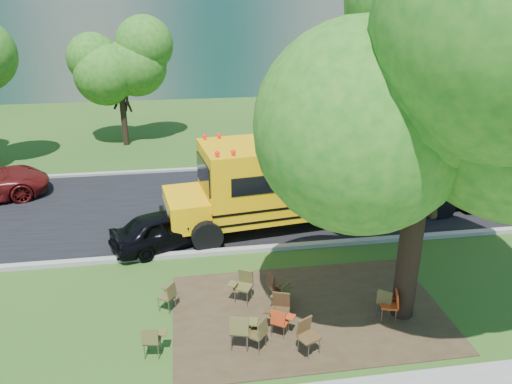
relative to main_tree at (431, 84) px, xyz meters
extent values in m
plane|color=#284A17|center=(-3.38, 0.95, -5.94)|extent=(160.00, 160.00, 0.00)
cube|color=#382819|center=(-2.38, 0.45, -5.93)|extent=(7.00, 4.50, 0.03)
cube|color=black|center=(-3.38, 7.95, -5.92)|extent=(80.00, 8.00, 0.04)
cube|color=gray|center=(-3.38, 3.95, -5.87)|extent=(80.00, 0.25, 0.14)
cube|color=gray|center=(-3.38, 12.05, -5.87)|extent=(80.00, 0.25, 0.14)
cylinder|color=black|center=(-8.38, 16.95, -4.19)|extent=(0.32, 0.32, 3.50)
sphere|color=#1D6216|center=(-8.38, 16.95, -1.72)|extent=(4.80, 4.80, 4.80)
cylinder|color=black|center=(4.62, 14.95, -3.84)|extent=(0.38, 0.38, 4.20)
sphere|color=#1D6216|center=(4.62, 14.95, -0.90)|extent=(5.60, 5.60, 5.60)
cylinder|color=black|center=(0.00, 0.00, -3.50)|extent=(0.56, 0.56, 4.88)
sphere|color=#1D6216|center=(0.00, 0.00, 0.01)|extent=(7.20, 7.20, 7.20)
cube|color=#FFB408|center=(0.83, 6.23, -4.13)|extent=(11.45, 4.02, 2.50)
cube|color=black|center=(1.14, 6.27, -3.85)|extent=(10.85, 3.98, 0.61)
cube|color=#FFB408|center=(-5.36, 5.40, -4.92)|extent=(1.61, 2.40, 0.97)
cube|color=black|center=(0.83, 6.23, -4.77)|extent=(11.48, 4.05, 0.08)
cube|color=black|center=(0.83, 6.23, -5.15)|extent=(11.48, 4.05, 0.08)
cylinder|color=black|center=(-4.76, 4.20, -5.43)|extent=(1.05, 0.44, 1.02)
cylinder|color=black|center=(-5.09, 6.72, -5.43)|extent=(1.05, 0.44, 1.02)
cylinder|color=black|center=(3.93, 5.36, -5.43)|extent=(1.05, 0.44, 1.02)
cylinder|color=black|center=(3.59, 7.89, -5.43)|extent=(1.05, 0.44, 1.02)
cylinder|color=black|center=(5.35, 5.55, -5.43)|extent=(1.05, 0.44, 1.02)
cylinder|color=black|center=(5.01, 8.08, -5.43)|extent=(1.05, 0.44, 1.02)
cube|color=brown|center=(-6.32, -0.59, -5.53)|extent=(0.44, 0.43, 0.05)
cube|color=brown|center=(-6.35, -0.75, -5.32)|extent=(0.38, 0.15, 0.37)
cube|color=brown|center=(-6.08, -0.50, -5.41)|extent=(0.24, 0.29, 0.03)
cylinder|color=slate|center=(-6.46, -0.41, -5.73)|extent=(0.02, 0.02, 0.42)
cylinder|color=slate|center=(-6.19, -0.77, -5.73)|extent=(0.02, 0.02, 0.42)
cube|color=brown|center=(-4.29, -0.64, -5.44)|extent=(0.57, 0.56, 0.06)
cube|color=brown|center=(-4.35, -0.83, -5.20)|extent=(0.46, 0.23, 0.45)
cube|color=brown|center=(-3.99, -0.56, -5.31)|extent=(0.32, 0.37, 0.03)
cylinder|color=slate|center=(-4.42, -0.40, -5.69)|extent=(0.03, 0.03, 0.50)
cylinder|color=slate|center=(-4.16, -0.87, -5.69)|extent=(0.03, 0.03, 0.50)
cube|color=#4A4020|center=(-3.94, -0.76, -5.51)|extent=(0.56, 0.56, 0.05)
cube|color=#4A4020|center=(-3.80, -0.87, -5.29)|extent=(0.32, 0.36, 0.39)
cube|color=#4A4020|center=(-3.90, -0.49, -5.39)|extent=(0.35, 0.34, 0.03)
cylinder|color=slate|center=(-4.17, -0.79, -5.72)|extent=(0.02, 0.02, 0.44)
cylinder|color=slate|center=(-3.71, -0.74, -5.72)|extent=(0.02, 0.02, 0.44)
cube|color=#442D18|center=(-3.24, -0.08, -5.46)|extent=(0.56, 0.55, 0.05)
cube|color=#442D18|center=(-3.18, 0.11, -5.23)|extent=(0.44, 0.24, 0.43)
cube|color=#442D18|center=(-3.54, -0.14, -5.33)|extent=(0.32, 0.36, 0.03)
cylinder|color=slate|center=(-3.13, -0.31, -5.70)|extent=(0.03, 0.03, 0.48)
cylinder|color=slate|center=(-3.36, 0.15, -5.70)|extent=(0.03, 0.03, 0.48)
cube|color=#B93513|center=(-3.29, -0.35, -5.54)|extent=(0.51, 0.51, 0.05)
cube|color=#B93513|center=(-3.38, -0.49, -5.34)|extent=(0.35, 0.26, 0.36)
cube|color=#B93513|center=(-3.04, -0.36, -5.43)|extent=(0.30, 0.32, 0.03)
cylinder|color=slate|center=(-3.34, -0.14, -5.74)|extent=(0.02, 0.02, 0.41)
cylinder|color=slate|center=(-3.24, -0.56, -5.74)|extent=(0.02, 0.02, 0.41)
cube|color=#52391D|center=(-2.76, -1.10, -5.49)|extent=(0.57, 0.56, 0.05)
cube|color=#52391D|center=(-2.85, -0.94, -5.26)|extent=(0.40, 0.28, 0.41)
cube|color=#52391D|center=(-2.91, -1.34, -5.36)|extent=(0.33, 0.36, 0.03)
cylinder|color=slate|center=(-2.53, -1.17, -5.71)|extent=(0.02, 0.02, 0.46)
cylinder|color=slate|center=(-3.00, -1.03, -5.71)|extent=(0.02, 0.02, 0.46)
cube|color=#C23E14|center=(-0.46, -0.17, -5.49)|extent=(0.51, 0.52, 0.05)
cube|color=#C23E14|center=(-0.28, -0.22, -5.27)|extent=(0.21, 0.41, 0.40)
cube|color=#C23E14|center=(-0.52, 0.11, -5.37)|extent=(0.33, 0.29, 0.03)
cylinder|color=slate|center=(-0.67, -0.28, -5.72)|extent=(0.02, 0.02, 0.45)
cylinder|color=slate|center=(-0.24, -0.05, -5.72)|extent=(0.02, 0.02, 0.45)
cube|color=brown|center=(-0.46, 0.04, -5.52)|extent=(0.54, 0.54, 0.05)
cube|color=brown|center=(-0.56, -0.10, -5.31)|extent=(0.36, 0.30, 0.38)
cube|color=brown|center=(-0.20, 0.01, -5.41)|extent=(0.32, 0.34, 0.03)
cylinder|color=slate|center=(-0.49, 0.27, -5.73)|extent=(0.02, 0.02, 0.42)
cylinder|color=slate|center=(-0.43, -0.18, -5.73)|extent=(0.02, 0.02, 0.42)
cube|color=#504622|center=(-6.01, 1.14, -5.53)|extent=(0.52, 0.52, 0.05)
cube|color=#504622|center=(-5.88, 1.06, -5.33)|extent=(0.27, 0.36, 0.37)
cube|color=#504622|center=(-6.00, 1.40, -5.42)|extent=(0.32, 0.31, 0.03)
cylinder|color=slate|center=(-6.23, 1.10, -5.74)|extent=(0.02, 0.02, 0.41)
cylinder|color=slate|center=(-5.80, 1.19, -5.74)|extent=(0.02, 0.02, 0.41)
cube|color=brown|center=(-3.99, 1.20, -5.48)|extent=(0.58, 0.57, 0.05)
cube|color=brown|center=(-3.90, 1.36, -5.26)|extent=(0.41, 0.28, 0.41)
cube|color=brown|center=(-4.27, 1.19, -5.36)|extent=(0.34, 0.36, 0.03)
cylinder|color=slate|center=(-3.92, 0.96, -5.71)|extent=(0.02, 0.02, 0.46)
cylinder|color=slate|center=(-4.06, 1.43, -5.71)|extent=(0.02, 0.02, 0.46)
cube|color=#442818|center=(-3.09, 1.06, -5.46)|extent=(0.51, 0.53, 0.05)
cube|color=#442818|center=(-3.28, 1.02, -5.23)|extent=(0.19, 0.44, 0.43)
cube|color=#442818|center=(-2.89, 0.83, -5.33)|extent=(0.34, 0.29, 0.03)
cylinder|color=slate|center=(-2.95, 1.27, -5.70)|extent=(0.03, 0.03, 0.48)
cylinder|color=slate|center=(-3.23, 0.84, -5.70)|extent=(0.03, 0.03, 0.48)
cube|color=#443D1D|center=(-3.08, 0.66, -5.51)|extent=(0.56, 0.56, 0.05)
cube|color=#443D1D|center=(-2.96, 0.54, -5.29)|extent=(0.34, 0.34, 0.39)
cube|color=#443D1D|center=(-3.01, 0.92, -5.39)|extent=(0.34, 0.34, 0.03)
cylinder|color=slate|center=(-3.32, 0.67, -5.73)|extent=(0.02, 0.02, 0.44)
cylinder|color=slate|center=(-2.85, 0.66, -5.73)|extent=(0.02, 0.02, 0.44)
imported|color=black|center=(-6.02, 4.75, -5.32)|extent=(3.92, 2.76, 1.24)
camera|label=1|loc=(-5.40, -10.12, 1.86)|focal=35.00mm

